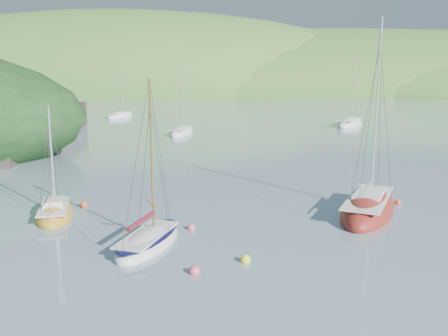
# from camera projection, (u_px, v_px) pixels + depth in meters

# --- Properties ---
(ground) EXTENTS (700.00, 700.00, 0.00)m
(ground) POSITION_uv_depth(u_px,v_px,m) (222.00, 257.00, 24.07)
(ground) COLOR slate
(ground) RESTS_ON ground
(shoreline_hills) EXTENTS (690.00, 135.00, 56.00)m
(shoreline_hills) POSITION_uv_depth(u_px,v_px,m) (247.00, 89.00, 192.93)
(shoreline_hills) COLOR #326928
(shoreline_hills) RESTS_ON ground
(daysailer_white) EXTENTS (3.23, 6.21, 9.09)m
(daysailer_white) POSITION_uv_depth(u_px,v_px,m) (148.00, 242.00, 25.59)
(daysailer_white) COLOR white
(daysailer_white) RESTS_ON ground
(sloop_red) EXTENTS (5.61, 9.30, 13.01)m
(sloop_red) POSITION_uv_depth(u_px,v_px,m) (368.00, 209.00, 31.20)
(sloop_red) COLOR maroon
(sloop_red) RESTS_ON ground
(sailboat_yellow) EXTENTS (3.96, 5.97, 7.37)m
(sailboat_yellow) POSITION_uv_depth(u_px,v_px,m) (55.00, 213.00, 30.56)
(sailboat_yellow) COLOR gold
(sailboat_yellow) RESTS_ON ground
(distant_sloop_a) EXTENTS (3.10, 7.26, 10.09)m
(distant_sloop_a) POSITION_uv_depth(u_px,v_px,m) (181.00, 133.00, 66.49)
(distant_sloop_a) COLOR white
(distant_sloop_a) RESTS_ON ground
(distant_sloop_b) EXTENTS (6.24, 9.23, 12.44)m
(distant_sloop_b) POSITION_uv_depth(u_px,v_px,m) (350.00, 124.00, 75.68)
(distant_sloop_b) COLOR white
(distant_sloop_b) RESTS_ON ground
(distant_sloop_c) EXTENTS (4.33, 7.18, 9.68)m
(distant_sloop_c) POSITION_uv_depth(u_px,v_px,m) (120.00, 116.00, 87.69)
(distant_sloop_c) COLOR white
(distant_sloop_c) RESTS_ON ground
(mooring_buoys) EXTENTS (21.05, 13.05, 0.50)m
(mooring_buoys) POSITION_uv_depth(u_px,v_px,m) (206.00, 235.00, 26.87)
(mooring_buoys) COLOR #FAF921
(mooring_buoys) RESTS_ON ground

